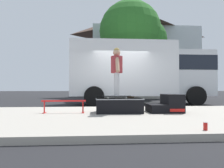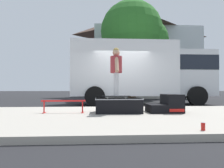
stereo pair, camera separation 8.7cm
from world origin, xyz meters
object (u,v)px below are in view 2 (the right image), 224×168
street_tree_main (135,34)px  skate_box (118,105)px  box_truck (142,71)px  kicker_ramp (167,105)px  skateboard (116,96)px  grind_rail (63,104)px  skater_kid (116,67)px  soda_can (203,126)px

street_tree_main → skate_box: bearing=-102.9°
box_truck → street_tree_main: street_tree_main is taller
kicker_ramp → box_truck: size_ratio=0.13×
skate_box → skateboard: skateboard is taller
skate_box → grind_rail: (-1.52, 0.06, 0.04)m
skateboard → skater_kid: size_ratio=0.59×
skateboard → street_tree_main: street_tree_main is taller
skater_kid → soda_can: 3.09m
soda_can → box_truck: box_truck is taller
skateboard → skater_kid: (-0.00, -0.00, 0.80)m
kicker_ramp → skater_kid: skater_kid is taller
skate_box → box_truck: size_ratio=0.18×
kicker_ramp → grind_rail: kicker_ramp is taller
kicker_ramp → box_truck: box_truck is taller
skate_box → soda_can: size_ratio=10.10×
grind_rail → skater_kid: bearing=-4.5°
grind_rail → box_truck: size_ratio=0.18×
kicker_ramp → street_tree_main: street_tree_main is taller
skate_box → skater_kid: 1.05m
skater_kid → box_truck: box_truck is taller
kicker_ramp → box_truck: bearing=86.6°
grind_rail → box_truck: 5.85m
skate_box → box_truck: 5.25m
skateboard → box_truck: box_truck is taller
skate_box → box_truck: box_truck is taller
skate_box → kicker_ramp: bearing=-0.0°
kicker_ramp → street_tree_main: size_ratio=0.13×
kicker_ramp → grind_rail: size_ratio=0.76×
skate_box → skater_kid: bearing=-140.2°
skate_box → skater_kid: size_ratio=0.95×
kicker_ramp → soda_can: (-0.28, -2.64, -0.15)m
skate_box → skateboard: (-0.06, -0.05, 0.24)m
kicker_ramp → box_truck: (0.28, 4.78, 1.37)m
skateboard → soda_can: skateboard is taller
kicker_ramp → street_tree_main: (0.74, 9.30, 4.44)m
soda_can → street_tree_main: street_tree_main is taller
box_truck → skater_kid: bearing=-109.7°
skateboard → soda_can: 2.87m
kicker_ramp → skate_box: bearing=180.0°
grind_rail → skater_kid: 1.78m
grind_rail → kicker_ramp: bearing=-1.3°
box_truck → kicker_ramp: bearing=-93.4°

